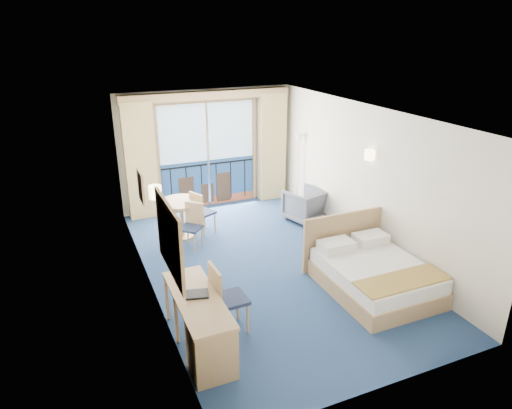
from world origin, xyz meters
name	(u,v)px	position (x,y,z in m)	size (l,w,h in m)	color
floor	(265,265)	(0.00, 0.00, 0.00)	(6.50, 6.50, 0.00)	navy
room_walls	(266,169)	(0.00, 0.00, 1.78)	(4.04, 6.54, 2.72)	white
balcony_door	(208,158)	(-0.01, 3.22, 1.14)	(2.36, 0.03, 2.52)	navy
curtain_left	(141,162)	(-1.55, 3.07, 1.28)	(0.65, 0.22, 2.55)	tan
curtain_right	(272,147)	(1.55, 3.07, 1.28)	(0.65, 0.22, 2.55)	tan
pelmet	(207,95)	(0.00, 3.10, 2.58)	(3.80, 0.25, 0.18)	tan
mirror	(170,238)	(-1.97, -1.50, 1.55)	(0.05, 1.25, 0.95)	tan
wall_print	(141,187)	(-1.97, 0.45, 1.60)	(0.04, 0.42, 0.52)	tan
sconce_left	(155,192)	(-1.94, -0.60, 1.85)	(0.18, 0.18, 0.18)	beige
sconce_right	(370,155)	(1.94, -0.15, 1.85)	(0.18, 0.18, 0.18)	beige
bed	(373,273)	(1.26, -1.40, 0.28)	(1.58, 1.88, 1.00)	tan
nightstand	(354,237)	(1.79, -0.09, 0.25)	(0.38, 0.36, 0.50)	tan
phone	(355,223)	(1.78, -0.10, 0.54)	(0.19, 0.15, 0.08)	white
armchair	(305,205)	(1.63, 1.51, 0.35)	(0.76, 0.78, 0.71)	#4D535E
floor_lamp	(299,152)	(1.86, 2.32, 1.31)	(0.24, 0.24, 1.73)	silver
desk	(208,339)	(-1.71, -2.11, 0.42)	(0.55, 1.60, 0.75)	tan
desk_chair	(224,295)	(-1.30, -1.51, 0.58)	(0.46, 0.45, 1.02)	#1E2846
folder	(197,294)	(-1.70, -1.63, 0.76)	(0.29, 0.22, 0.03)	black
desk_lamp	(179,256)	(-1.80, -1.16, 1.10)	(0.12, 0.12, 0.46)	silver
round_table	(181,210)	(-1.05, 1.74, 0.58)	(0.85, 0.85, 0.77)	tan
table_chair_a	(201,210)	(-0.65, 1.74, 0.51)	(0.52, 0.51, 0.90)	#1E2846
table_chair_b	(192,223)	(-0.98, 1.21, 0.49)	(0.54, 0.54, 0.88)	#1E2846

